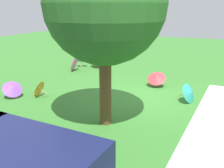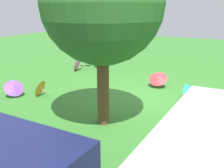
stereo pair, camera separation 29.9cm
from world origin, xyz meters
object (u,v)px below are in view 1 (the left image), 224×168
(parasol_pink_0, at_px, (73,62))
(parasol_pink_1, at_px, (99,59))
(shade_tree, at_px, (105,4))
(parasol_red_1, at_px, (156,77))
(parasol_blue_0, at_px, (82,59))
(parasol_orange_2, at_px, (38,89))
(parasol_purple_0, at_px, (13,88))
(parasol_teal_1, at_px, (190,93))
(parasol_orange_0, at_px, (210,113))

(parasol_pink_0, relative_size, parasol_pink_1, 1.07)
(shade_tree, xyz_separation_m, parasol_red_1, (-0.38, -4.01, -2.82))
(shade_tree, relative_size, parasol_red_1, 6.36)
(parasol_blue_0, height_order, parasol_orange_2, parasol_orange_2)
(shade_tree, xyz_separation_m, parasol_orange_2, (3.21, -1.05, -2.92))
(parasol_red_1, bearing_deg, shade_tree, 84.61)
(parasol_red_1, height_order, parasol_pink_1, parasol_pink_1)
(parasol_purple_0, relative_size, parasol_pink_1, 1.00)
(parasol_orange_2, bearing_deg, parasol_teal_1, -162.17)
(parasol_teal_1, height_order, parasol_pink_0, parasol_pink_0)
(parasol_orange_0, bearing_deg, parasol_pink_1, -40.09)
(parasol_blue_0, bearing_deg, parasol_red_1, 156.04)
(parasol_teal_1, xyz_separation_m, parasol_purple_0, (5.86, 2.10, 0.02))
(parasol_blue_0, relative_size, parasol_red_1, 0.93)
(parasol_red_1, relative_size, parasol_pink_1, 0.83)
(parasol_blue_0, distance_m, parasol_red_1, 5.13)
(parasol_blue_0, bearing_deg, parasol_orange_0, 144.87)
(parasol_pink_1, bearing_deg, parasol_red_1, 148.96)
(parasol_purple_0, xyz_separation_m, parasol_red_1, (-4.34, -3.41, 0.05))
(parasol_pink_0, bearing_deg, parasol_orange_0, 150.77)
(parasol_pink_0, distance_m, parasol_pink_1, 1.49)
(parasol_purple_0, bearing_deg, parasol_orange_0, -174.86)
(parasol_orange_2, bearing_deg, shade_tree, 161.94)
(parasol_teal_1, bearing_deg, parasol_orange_0, 116.84)
(parasol_pink_0, height_order, parasol_pink_1, parasol_pink_0)
(parasol_red_1, xyz_separation_m, parasol_pink_1, (3.75, -2.26, 0.05))
(parasol_blue_0, height_order, parasol_orange_0, parasol_orange_0)
(parasol_orange_0, relative_size, parasol_orange_2, 1.24)
(shade_tree, height_order, parasol_pink_0, shade_tree)
(parasol_blue_0, relative_size, parasol_pink_1, 0.77)
(parasol_blue_0, height_order, parasol_teal_1, parasol_teal_1)
(parasol_pink_0, xyz_separation_m, parasol_purple_0, (-0.22, 4.42, -0.09))
(parasol_orange_0, height_order, parasol_purple_0, parasol_purple_0)
(parasol_orange_0, relative_size, parasol_purple_0, 0.89)
(parasol_teal_1, relative_size, parasol_pink_1, 0.86)
(parasol_pink_0, relative_size, parasol_orange_2, 1.49)
(parasol_orange_0, bearing_deg, parasol_purple_0, 5.14)
(parasol_blue_0, distance_m, parasol_pink_0, 1.08)
(parasol_pink_0, bearing_deg, parasol_teal_1, 159.06)
(parasol_pink_0, distance_m, parasol_purple_0, 4.43)
(shade_tree, distance_m, parasol_orange_0, 4.12)
(parasol_purple_0, relative_size, parasol_red_1, 1.21)
(parasol_pink_1, height_order, parasol_orange_2, parasol_pink_1)
(parasol_orange_0, height_order, parasol_pink_0, parasol_pink_0)
(parasol_blue_0, distance_m, parasol_orange_0, 8.52)
(parasol_teal_1, distance_m, parasol_purple_0, 6.23)
(parasol_teal_1, height_order, parasol_orange_0, parasol_teal_1)
(parasol_purple_0, xyz_separation_m, parasol_orange_2, (-0.76, -0.45, -0.05))
(parasol_pink_1, bearing_deg, parasol_teal_1, 145.85)
(parasol_orange_0, distance_m, parasol_pink_0, 7.84)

